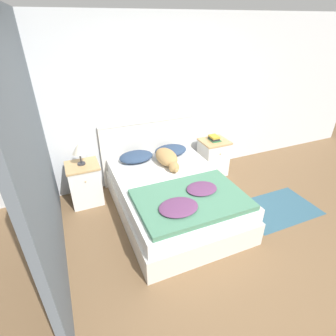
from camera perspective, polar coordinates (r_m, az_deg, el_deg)
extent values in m
plane|color=brown|center=(3.22, 10.23, -19.84)|extent=(16.00, 16.00, 0.00)
cube|color=silver|center=(4.19, -4.14, 13.57)|extent=(9.00, 0.06, 2.55)
cube|color=slate|center=(2.98, -26.60, 3.61)|extent=(0.06, 3.10, 2.55)
cube|color=silver|center=(3.74, 1.21, -7.60)|extent=(1.48, 2.00, 0.32)
cube|color=white|center=(3.59, 1.25, -4.26)|extent=(1.42, 1.94, 0.20)
cube|color=silver|center=(4.38, -4.22, 3.63)|extent=(1.56, 0.04, 1.03)
cylinder|color=silver|center=(4.18, -4.48, 10.00)|extent=(1.56, 0.06, 0.06)
cube|color=white|center=(4.07, -17.54, -3.42)|extent=(0.44, 0.40, 0.61)
cube|color=tan|center=(3.91, -18.23, 0.48)|extent=(0.46, 0.43, 0.03)
sphere|color=tan|center=(3.80, -17.51, -2.86)|extent=(0.02, 0.02, 0.02)
cube|color=white|center=(4.69, 9.75, 2.19)|extent=(0.44, 0.40, 0.61)
cube|color=tan|center=(4.55, 10.09, 5.73)|extent=(0.46, 0.43, 0.03)
sphere|color=tan|center=(4.46, 11.33, 2.99)|extent=(0.02, 0.02, 0.02)
ellipsoid|color=navy|center=(4.05, -6.93, 2.46)|extent=(0.52, 0.37, 0.14)
ellipsoid|color=navy|center=(4.22, 0.62, 3.88)|extent=(0.52, 0.37, 0.14)
cube|color=#4C8466|center=(3.15, 5.00, -6.85)|extent=(1.30, 0.91, 0.06)
ellipsoid|color=#663860|center=(2.94, 2.30, -8.50)|extent=(0.45, 0.36, 0.06)
ellipsoid|color=#663860|center=(3.27, 7.34, -4.44)|extent=(0.39, 0.32, 0.05)
ellipsoid|color=tan|center=(3.93, -0.36, 2.45)|extent=(0.29, 0.50, 0.21)
sphere|color=tan|center=(3.72, 1.33, 0.18)|extent=(0.15, 0.15, 0.15)
ellipsoid|color=tan|center=(3.67, 1.75, -0.44)|extent=(0.07, 0.08, 0.06)
cone|color=tan|center=(3.68, 0.67, 0.91)|extent=(0.05, 0.05, 0.05)
cone|color=tan|center=(3.72, 1.86, 1.16)|extent=(0.05, 0.05, 0.05)
ellipsoid|color=tan|center=(4.15, -0.92, 3.08)|extent=(0.16, 0.23, 0.08)
cube|color=#337547|center=(4.55, 10.11, 6.07)|extent=(0.17, 0.21, 0.02)
cube|color=#232328|center=(4.54, 9.93, 6.33)|extent=(0.13, 0.19, 0.03)
cube|color=gold|center=(4.54, 10.02, 6.72)|extent=(0.14, 0.18, 0.03)
cylinder|color=#2D2D33|center=(3.92, -18.32, 0.91)|extent=(0.11, 0.11, 0.02)
cylinder|color=#2D2D33|center=(3.88, -18.52, 2.04)|extent=(0.02, 0.02, 0.15)
cone|color=beige|center=(3.82, -18.87, 4.01)|extent=(0.19, 0.19, 0.14)
cube|color=#335B70|center=(4.22, 22.77, -8.13)|extent=(1.12, 0.74, 0.00)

